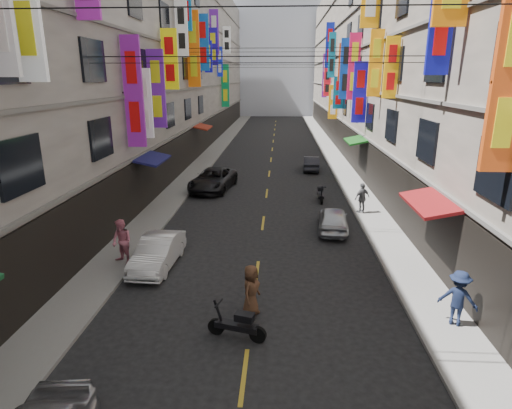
# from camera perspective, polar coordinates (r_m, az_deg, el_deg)

# --- Properties ---
(sidewalk_left) EXTENTS (2.00, 90.00, 0.12)m
(sidewalk_left) POSITION_cam_1_polar(r_m,az_deg,el_deg) (40.47, -6.56, 6.12)
(sidewalk_left) COLOR slate
(sidewalk_left) RESTS_ON ground
(sidewalk_right) EXTENTS (2.00, 90.00, 0.12)m
(sidewalk_right) POSITION_cam_1_polar(r_m,az_deg,el_deg) (40.22, 10.63, 5.88)
(sidewalk_right) COLOR slate
(sidewalk_right) RESTS_ON ground
(building_row_left) EXTENTS (10.14, 90.00, 19.00)m
(building_row_left) POSITION_cam_1_polar(r_m,az_deg,el_deg) (41.31, -15.71, 19.00)
(building_row_left) COLOR gray
(building_row_left) RESTS_ON ground
(building_row_right) EXTENTS (10.14, 90.00, 19.00)m
(building_row_right) POSITION_cam_1_polar(r_m,az_deg,el_deg) (40.83, 20.21, 18.65)
(building_row_right) COLOR #A69A8B
(building_row_right) RESTS_ON ground
(haze_block) EXTENTS (18.00, 8.00, 22.00)m
(haze_block) POSITION_cam_1_polar(r_m,az_deg,el_deg) (89.29, 2.87, 18.93)
(haze_block) COLOR #B5BACA
(haze_block) RESTS_ON ground
(shop_signage) EXTENTS (14.00, 55.00, 12.76)m
(shop_signage) POSITION_cam_1_polar(r_m,az_deg,el_deg) (32.39, 1.51, 19.87)
(shop_signage) COLOR #0F33B7
(shop_signage) RESTS_ON ground
(street_awnings) EXTENTS (13.99, 35.20, 0.41)m
(street_awnings) POSITION_cam_1_polar(r_m,az_deg,el_deg) (23.71, -1.88, 6.04)
(street_awnings) COLOR #155028
(street_awnings) RESTS_ON ground
(overhead_cables) EXTENTS (14.00, 38.04, 1.24)m
(overhead_cables) POSITION_cam_1_polar(r_m,az_deg,el_deg) (27.27, 1.59, 19.66)
(overhead_cables) COLOR black
(overhead_cables) RESTS_ON ground
(lane_markings) EXTENTS (0.12, 80.20, 0.01)m
(lane_markings) POSITION_cam_1_polar(r_m,az_deg,el_deg) (36.96, 1.90, 5.14)
(lane_markings) COLOR gold
(lane_markings) RESTS_ON ground
(scooter_crossing) EXTENTS (1.77, 0.71, 1.14)m
(scooter_crossing) POSITION_cam_1_polar(r_m,az_deg,el_deg) (12.90, -2.47, -15.75)
(scooter_crossing) COLOR black
(scooter_crossing) RESTS_ON ground
(scooter_far_right) EXTENTS (0.50, 1.80, 1.14)m
(scooter_far_right) POSITION_cam_1_polar(r_m,az_deg,el_deg) (26.56, 8.58, 1.35)
(scooter_far_right) COLOR black
(scooter_far_right) RESTS_ON ground
(car_left_mid) EXTENTS (1.50, 3.87, 1.26)m
(car_left_mid) POSITION_cam_1_polar(r_m,az_deg,el_deg) (17.65, -12.98, -6.21)
(car_left_mid) COLOR white
(car_left_mid) RESTS_ON ground
(car_left_far) EXTENTS (3.05, 5.39, 1.42)m
(car_left_far) POSITION_cam_1_polar(r_m,az_deg,el_deg) (29.07, -5.74, 3.32)
(car_left_far) COLOR black
(car_left_far) RESTS_ON ground
(car_right_mid) EXTENTS (1.74, 3.69, 1.22)m
(car_right_mid) POSITION_cam_1_polar(r_m,az_deg,el_deg) (21.50, 10.24, -1.92)
(car_right_mid) COLOR silver
(car_right_mid) RESTS_ON ground
(car_right_far) EXTENTS (1.42, 3.60, 1.17)m
(car_right_far) POSITION_cam_1_polar(r_m,az_deg,el_deg) (35.43, 7.38, 5.46)
(car_right_far) COLOR #24252C
(car_right_far) RESTS_ON ground
(pedestrian_lfar) EXTENTS (1.07, 0.98, 1.83)m
(pedestrian_lfar) POSITION_cam_1_polar(r_m,az_deg,el_deg) (17.98, -17.45, -4.75)
(pedestrian_lfar) COLOR #D36F85
(pedestrian_lfar) RESTS_ON sidewalk_left
(pedestrian_rnear) EXTENTS (1.27, 1.03, 1.74)m
(pedestrian_rnear) POSITION_cam_1_polar(r_m,az_deg,el_deg) (14.45, 25.36, -11.20)
(pedestrian_rnear) COLOR #141D38
(pedestrian_rnear) RESTS_ON sidewalk_right
(pedestrian_rfar) EXTENTS (1.13, 0.98, 1.68)m
(pedestrian_rfar) POSITION_cam_1_polar(r_m,az_deg,el_deg) (24.30, 13.97, 0.87)
(pedestrian_rfar) COLOR #5A595C
(pedestrian_rfar) RESTS_ON sidewalk_right
(pedestrian_crossing) EXTENTS (0.84, 0.99, 1.71)m
(pedestrian_crossing) POSITION_cam_1_polar(r_m,az_deg,el_deg) (13.82, -0.67, -11.40)
(pedestrian_crossing) COLOR #513220
(pedestrian_crossing) RESTS_ON ground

